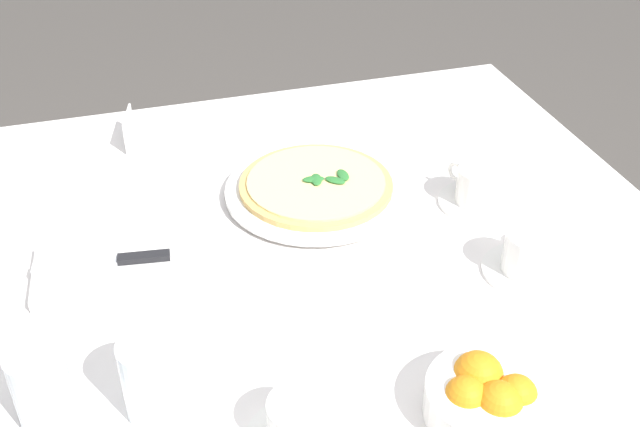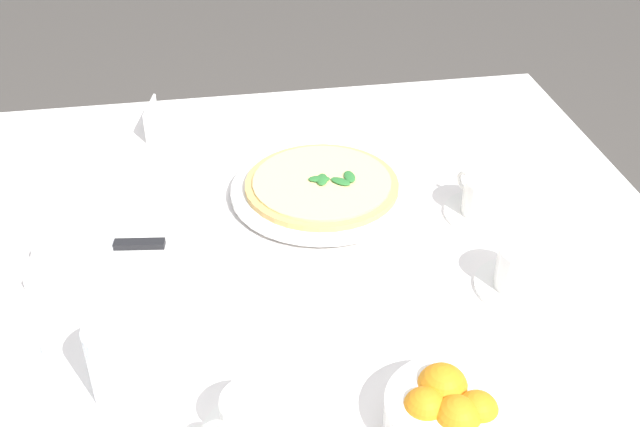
{
  "view_description": "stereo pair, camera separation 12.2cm",
  "coord_description": "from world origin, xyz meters",
  "px_view_note": "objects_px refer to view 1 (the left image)",
  "views": [
    {
      "loc": [
        0.27,
        0.88,
        1.46
      ],
      "look_at": [
        -0.02,
        -0.08,
        0.76
      ],
      "focal_mm": 43.21,
      "sensor_mm": 36.0,
      "label": 1
    },
    {
      "loc": [
        0.15,
        0.91,
        1.46
      ],
      "look_at": [
        -0.02,
        -0.08,
        0.76
      ],
      "focal_mm": 43.21,
      "sensor_mm": 36.0,
      "label": 2
    }
  ],
  "objects_px": {
    "coffee_cup_near_right": "(479,188)",
    "napkin_folded": "(112,269)",
    "citrus_bowl": "(488,398)",
    "pizza": "(316,184)",
    "coffee_cup_far_right": "(300,426)",
    "menu_card": "(129,129)",
    "water_glass_left_edge": "(155,382)",
    "dinner_knife": "(108,261)",
    "pizza_plate": "(316,191)",
    "coffee_cup_center_back": "(529,255)",
    "water_glass_back_corner": "(43,392)"
  },
  "relations": [
    {
      "from": "coffee_cup_near_right",
      "to": "menu_card",
      "type": "distance_m",
      "value": 0.65
    },
    {
      "from": "citrus_bowl",
      "to": "coffee_cup_near_right",
      "type": "bearing_deg",
      "value": -114.85
    },
    {
      "from": "citrus_bowl",
      "to": "pizza",
      "type": "bearing_deg",
      "value": -83.16
    },
    {
      "from": "pizza_plate",
      "to": "napkin_folded",
      "type": "xyz_separation_m",
      "value": [
        0.34,
        0.11,
        -0.0
      ]
    },
    {
      "from": "coffee_cup_near_right",
      "to": "coffee_cup_far_right",
      "type": "height_order",
      "value": "coffee_cup_near_right"
    },
    {
      "from": "pizza_plate",
      "to": "water_glass_left_edge",
      "type": "relative_size",
      "value": 2.87
    },
    {
      "from": "pizza",
      "to": "napkin_folded",
      "type": "xyz_separation_m",
      "value": [
        0.34,
        0.11,
        -0.01
      ]
    },
    {
      "from": "coffee_cup_near_right",
      "to": "dinner_knife",
      "type": "relative_size",
      "value": 0.66
    },
    {
      "from": "coffee_cup_near_right",
      "to": "dinner_knife",
      "type": "distance_m",
      "value": 0.6
    },
    {
      "from": "pizza_plate",
      "to": "coffee_cup_near_right",
      "type": "height_order",
      "value": "coffee_cup_near_right"
    },
    {
      "from": "pizza",
      "to": "coffee_cup_near_right",
      "type": "height_order",
      "value": "coffee_cup_near_right"
    },
    {
      "from": "water_glass_left_edge",
      "to": "dinner_knife",
      "type": "bearing_deg",
      "value": -82.21
    },
    {
      "from": "coffee_cup_far_right",
      "to": "menu_card",
      "type": "bearing_deg",
      "value": -80.77
    },
    {
      "from": "pizza_plate",
      "to": "coffee_cup_center_back",
      "type": "xyz_separation_m",
      "value": [
        -0.24,
        0.28,
        0.02
      ]
    },
    {
      "from": "coffee_cup_center_back",
      "to": "dinner_knife",
      "type": "xyz_separation_m",
      "value": [
        0.58,
        -0.17,
        -0.01
      ]
    },
    {
      "from": "pizza",
      "to": "coffee_cup_far_right",
      "type": "distance_m",
      "value": 0.51
    },
    {
      "from": "napkin_folded",
      "to": "citrus_bowl",
      "type": "height_order",
      "value": "citrus_bowl"
    },
    {
      "from": "water_glass_left_edge",
      "to": "water_glass_back_corner",
      "type": "height_order",
      "value": "water_glass_left_edge"
    },
    {
      "from": "napkin_folded",
      "to": "pizza",
      "type": "bearing_deg",
      "value": -157.8
    },
    {
      "from": "pizza_plate",
      "to": "water_glass_back_corner",
      "type": "bearing_deg",
      "value": 40.25
    },
    {
      "from": "coffee_cup_far_right",
      "to": "dinner_knife",
      "type": "bearing_deg",
      "value": -63.37
    },
    {
      "from": "pizza",
      "to": "dinner_knife",
      "type": "height_order",
      "value": "pizza"
    },
    {
      "from": "menu_card",
      "to": "napkin_folded",
      "type": "bearing_deg",
      "value": 3.19
    },
    {
      "from": "coffee_cup_near_right",
      "to": "coffee_cup_center_back",
      "type": "bearing_deg",
      "value": 86.64
    },
    {
      "from": "coffee_cup_center_back",
      "to": "water_glass_left_edge",
      "type": "distance_m",
      "value": 0.56
    },
    {
      "from": "pizza_plate",
      "to": "pizza",
      "type": "relative_size",
      "value": 1.19
    },
    {
      "from": "coffee_cup_near_right",
      "to": "coffee_cup_far_right",
      "type": "xyz_separation_m",
      "value": [
        0.41,
        0.39,
        -0.0
      ]
    },
    {
      "from": "menu_card",
      "to": "water_glass_back_corner",
      "type": "bearing_deg",
      "value": -1.1
    },
    {
      "from": "pizza_plate",
      "to": "pizza",
      "type": "xyz_separation_m",
      "value": [
        -0.0,
        0.0,
        0.01
      ]
    },
    {
      "from": "coffee_cup_near_right",
      "to": "water_glass_back_corner",
      "type": "height_order",
      "value": "water_glass_back_corner"
    },
    {
      "from": "citrus_bowl",
      "to": "coffee_cup_far_right",
      "type": "bearing_deg",
      "value": -5.73
    },
    {
      "from": "water_glass_back_corner",
      "to": "coffee_cup_near_right",
      "type": "bearing_deg",
      "value": -158.44
    },
    {
      "from": "coffee_cup_near_right",
      "to": "menu_card",
      "type": "xyz_separation_m",
      "value": [
        0.53,
        -0.37,
        -0.0
      ]
    },
    {
      "from": "pizza",
      "to": "water_glass_back_corner",
      "type": "relative_size",
      "value": 2.47
    },
    {
      "from": "citrus_bowl",
      "to": "menu_card",
      "type": "height_order",
      "value": "citrus_bowl"
    },
    {
      "from": "water_glass_back_corner",
      "to": "menu_card",
      "type": "bearing_deg",
      "value": -103.2
    },
    {
      "from": "napkin_folded",
      "to": "citrus_bowl",
      "type": "xyz_separation_m",
      "value": [
        -0.4,
        0.39,
        0.02
      ]
    },
    {
      "from": "coffee_cup_near_right",
      "to": "napkin_folded",
      "type": "xyz_separation_m",
      "value": [
        0.59,
        0.02,
        -0.02
      ]
    },
    {
      "from": "water_glass_left_edge",
      "to": "napkin_folded",
      "type": "bearing_deg",
      "value": -82.77
    },
    {
      "from": "pizza_plate",
      "to": "coffee_cup_center_back",
      "type": "height_order",
      "value": "coffee_cup_center_back"
    },
    {
      "from": "coffee_cup_far_right",
      "to": "water_glass_left_edge",
      "type": "distance_m",
      "value": 0.18
    },
    {
      "from": "pizza",
      "to": "coffee_cup_center_back",
      "type": "bearing_deg",
      "value": 130.41
    },
    {
      "from": "pizza_plate",
      "to": "citrus_bowl",
      "type": "height_order",
      "value": "citrus_bowl"
    },
    {
      "from": "water_glass_left_edge",
      "to": "citrus_bowl",
      "type": "xyz_separation_m",
      "value": [
        -0.37,
        0.12,
        -0.02
      ]
    },
    {
      "from": "pizza_plate",
      "to": "water_glass_left_edge",
      "type": "height_order",
      "value": "water_glass_left_edge"
    },
    {
      "from": "dinner_knife",
      "to": "water_glass_back_corner",
      "type": "bearing_deg",
      "value": 78.75
    },
    {
      "from": "pizza",
      "to": "dinner_knife",
      "type": "distance_m",
      "value": 0.36
    },
    {
      "from": "dinner_knife",
      "to": "napkin_folded",
      "type": "bearing_deg",
      "value": -180.0
    },
    {
      "from": "coffee_cup_center_back",
      "to": "water_glass_back_corner",
      "type": "relative_size",
      "value": 1.25
    },
    {
      "from": "coffee_cup_far_right",
      "to": "citrus_bowl",
      "type": "relative_size",
      "value": 0.87
    }
  ]
}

